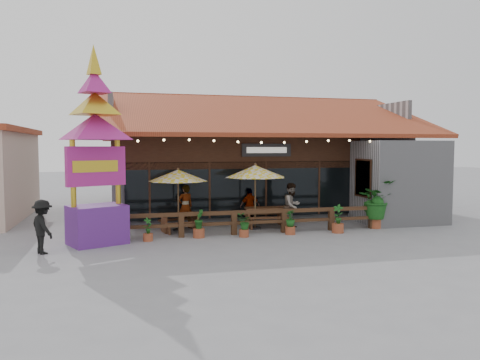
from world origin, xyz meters
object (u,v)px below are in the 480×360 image
object	(u,v)px
umbrella_right	(255,172)
pedestrian	(43,227)
tropical_plant	(376,201)
thai_sign_tower	(95,132)
umbrella_left	(178,176)
picnic_table_right	(265,214)
picnic_table_left	(180,219)

from	to	relation	value
umbrella_right	pedestrian	world-z (taller)	umbrella_right
tropical_plant	pedestrian	distance (m)	12.63
thai_sign_tower	tropical_plant	size ratio (longest dim) A/B	3.65
umbrella_left	picnic_table_right	size ratio (longest dim) A/B	1.56
umbrella_left	picnic_table_right	xyz separation A→B (m)	(3.62, -0.03, -1.64)
umbrella_left	tropical_plant	bearing A→B (deg)	-10.11
picnic_table_left	umbrella_left	bearing A→B (deg)	99.77
pedestrian	tropical_plant	bearing A→B (deg)	-113.36
thai_sign_tower	pedestrian	xyz separation A→B (m)	(-1.58, -1.11, -2.99)
picnic_table_left	tropical_plant	bearing A→B (deg)	-8.54
picnic_table_left	picnic_table_right	xyz separation A→B (m)	(3.58, 0.20, 0.07)
picnic_table_left	picnic_table_right	size ratio (longest dim) A/B	0.91
picnic_table_right	umbrella_left	bearing A→B (deg)	179.58
tropical_plant	pedestrian	size ratio (longest dim) A/B	1.17
umbrella_right	umbrella_left	bearing A→B (deg)	173.00
umbrella_right	picnic_table_left	distance (m)	3.56
umbrella_left	thai_sign_tower	distance (m)	3.94
umbrella_left	pedestrian	size ratio (longest dim) A/B	1.69
picnic_table_left	thai_sign_tower	world-z (taller)	thai_sign_tower
picnic_table_right	tropical_plant	world-z (taller)	tropical_plant
umbrella_right	tropical_plant	world-z (taller)	umbrella_right
umbrella_right	picnic_table_right	distance (m)	1.90
umbrella_left	umbrella_right	xyz separation A→B (m)	(3.08, -0.38, 0.15)
picnic_table_right	pedestrian	distance (m)	8.75
umbrella_right	tropical_plant	xyz separation A→B (m)	(4.86, -1.04, -1.20)
pedestrian	umbrella_right	bearing A→B (deg)	-101.57
tropical_plant	thai_sign_tower	bearing A→B (deg)	-177.27
umbrella_right	thai_sign_tower	xyz separation A→B (m)	(-6.09, -1.56, 1.50)
umbrella_left	picnic_table_left	xyz separation A→B (m)	(0.04, -0.23, -1.71)
picnic_table_left	thai_sign_tower	distance (m)	4.85
umbrella_right	picnic_table_right	world-z (taller)	umbrella_right
umbrella_left	picnic_table_left	bearing A→B (deg)	-80.23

